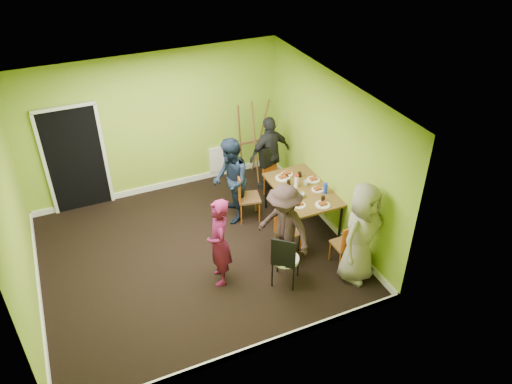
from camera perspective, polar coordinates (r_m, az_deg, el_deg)
ground at (r=8.59m, az=-6.90°, el=-7.07°), size 5.00×5.00×0.00m
room_walls at (r=8.01m, az=-7.63°, el=-1.57°), size 5.04×4.54×2.82m
dining_table at (r=8.85m, az=5.33°, el=0.11°), size 0.90×1.50×0.75m
chair_left_far at (r=9.02m, az=-1.35°, el=-0.22°), size 0.47×0.47×0.96m
chair_left_near at (r=8.28m, az=3.37°, el=-4.35°), size 0.43×0.43×0.85m
chair_back_end at (r=9.70m, az=1.68°, el=3.58°), size 0.54×0.59×1.00m
chair_front_end at (r=8.14m, az=10.32°, el=-5.74°), size 0.36×0.36×0.85m
chair_bentwood at (r=7.66m, az=3.32°, el=-7.54°), size 0.52×0.53×0.96m
easel at (r=10.12m, az=-0.48°, el=5.91°), size 0.69×0.65×1.73m
plate_near_left at (r=9.08m, az=3.04°, el=1.62°), size 0.27×0.27×0.01m
plate_near_right at (r=8.39m, az=4.93°, el=-1.49°), size 0.23×0.23×0.01m
plate_far_back at (r=9.20m, az=3.56°, el=2.06°), size 0.22×0.22×0.01m
plate_far_front at (r=8.44m, az=7.62°, el=-1.45°), size 0.26×0.26×0.01m
plate_wall_back at (r=9.07m, az=6.57°, el=1.39°), size 0.24×0.24×0.01m
plate_wall_front at (r=8.81m, az=7.06°, el=0.28°), size 0.22×0.22×0.01m
thermos at (r=8.78m, az=4.66°, el=1.16°), size 0.07×0.07×0.23m
blue_bottle at (r=8.69m, az=7.94°, el=0.43°), size 0.07×0.07×0.20m
orange_bottle at (r=8.88m, az=4.69°, el=1.01°), size 0.03×0.03×0.08m
glass_mid at (r=8.87m, az=3.75°, el=1.09°), size 0.07×0.07×0.10m
glass_back at (r=9.12m, az=5.00°, el=2.01°), size 0.07×0.07×0.09m
glass_front at (r=8.49m, az=7.66°, el=-0.81°), size 0.07×0.07×0.11m
cup_a at (r=8.56m, az=5.22°, el=-0.37°), size 0.11×0.11×0.09m
cup_b at (r=8.89m, az=5.72°, el=1.00°), size 0.09×0.09×0.09m
person_standing at (r=7.60m, az=-4.23°, el=-5.79°), size 0.46×0.61×1.50m
person_left_far at (r=8.90m, az=-2.92°, el=1.28°), size 0.78×0.91×1.62m
person_left_near at (r=7.87m, az=3.20°, el=-4.05°), size 0.92×1.13×1.52m
person_back_end at (r=9.78m, az=1.57°, el=4.38°), size 0.97×0.55×1.56m
person_front_end at (r=7.76m, az=11.92°, el=-4.63°), size 0.98×0.83×1.70m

